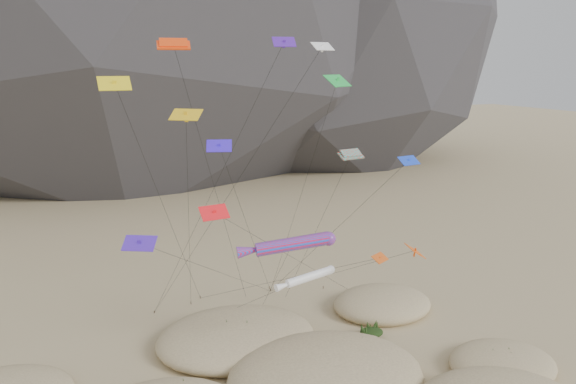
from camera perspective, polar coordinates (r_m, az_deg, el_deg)
The scene contains 6 objects.
kite_stakes at distance 64.07m, azimuth -3.92°, elevation -10.55°, with size 21.95×4.95×0.30m.
rainbow_tube_kite at distance 48.56m, azimuth 0.13°, elevation -5.36°, with size 8.66×11.92×11.38m.
white_tube_kite at distance 46.30m, azimuth 1.93°, elevation -8.70°, with size 6.02×14.63×9.18m.
orange_parafoil at distance 46.49m, azimuth -11.43°, elevation 14.07°, with size 10.64×11.34×27.63m.
multi_parafoil at distance 51.95m, azimuth 6.34°, elevation 3.64°, with size 3.62×10.45×17.98m.
delta_kites at distance 45.52m, azimuth -1.21°, elevation 3.60°, with size 27.28×22.34×27.59m.
Camera 1 is at (-16.42, -30.95, 25.69)m, focal length 35.00 mm.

